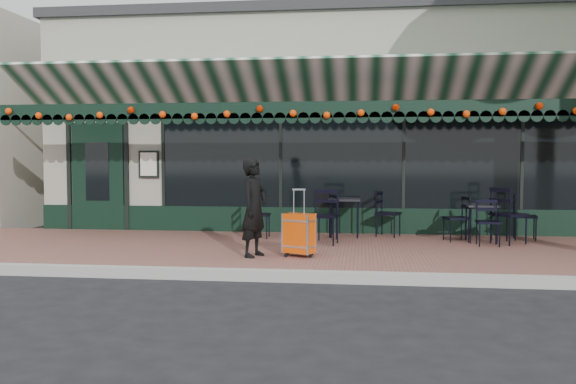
# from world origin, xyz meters

# --- Properties ---
(ground) EXTENTS (80.00, 80.00, 0.00)m
(ground) POSITION_xyz_m (0.00, 0.00, 0.00)
(ground) COLOR black
(ground) RESTS_ON ground
(sidewalk) EXTENTS (18.00, 4.00, 0.15)m
(sidewalk) POSITION_xyz_m (0.00, 2.00, 0.07)
(sidewalk) COLOR brown
(sidewalk) RESTS_ON ground
(curb) EXTENTS (18.00, 0.16, 0.15)m
(curb) POSITION_xyz_m (0.00, -0.08, 0.07)
(curb) COLOR #9E9E99
(curb) RESTS_ON ground
(restaurant_building) EXTENTS (12.00, 9.60, 4.50)m
(restaurant_building) POSITION_xyz_m (0.00, 7.84, 2.27)
(restaurant_building) COLOR #A19D8C
(restaurant_building) RESTS_ON ground
(woman) EXTENTS (0.52, 0.63, 1.47)m
(woman) POSITION_xyz_m (-0.99, 0.97, 0.89)
(woman) COLOR black
(woman) RESTS_ON sidewalk
(suitcase) EXTENTS (0.50, 0.41, 1.01)m
(suitcase) POSITION_xyz_m (-0.33, 1.05, 0.49)
(suitcase) COLOR #E44607
(suitcase) RESTS_ON sidewalk
(cafe_table_a) EXTENTS (0.54, 0.54, 0.66)m
(cafe_table_a) POSITION_xyz_m (2.70, 3.03, 0.75)
(cafe_table_a) COLOR black
(cafe_table_a) RESTS_ON sidewalk
(cafe_table_b) EXTENTS (0.58, 0.58, 0.72)m
(cafe_table_b) POSITION_xyz_m (0.28, 3.47, 0.80)
(cafe_table_b) COLOR black
(cafe_table_b) RESTS_ON sidewalk
(chair_a_left) EXTENTS (0.48, 0.48, 0.81)m
(chair_a_left) POSITION_xyz_m (2.27, 3.06, 0.55)
(chair_a_left) COLOR black
(chair_a_left) RESTS_ON sidewalk
(chair_a_right) EXTENTS (0.48, 0.48, 0.83)m
(chair_a_right) POSITION_xyz_m (3.53, 3.38, 0.57)
(chair_a_right) COLOR black
(chair_a_right) RESTS_ON sidewalk
(chair_a_front) EXTENTS (0.40, 0.40, 0.78)m
(chair_a_front) POSITION_xyz_m (2.72, 2.54, 0.54)
(chair_a_front) COLOR black
(chair_a_front) RESTS_ON sidewalk
(chair_a_extra) EXTENTS (0.69, 0.69, 0.99)m
(chair_a_extra) POSITION_xyz_m (3.12, 2.84, 0.65)
(chair_a_extra) COLOR black
(chair_a_extra) RESTS_ON sidewalk
(chair_b_left) EXTENTS (0.55, 0.55, 0.82)m
(chair_b_left) POSITION_xyz_m (-0.07, 3.07, 0.56)
(chair_b_left) COLOR black
(chair_b_left) RESTS_ON sidewalk
(chair_b_right) EXTENTS (0.55, 0.55, 0.85)m
(chair_b_right) POSITION_xyz_m (1.10, 3.56, 0.58)
(chair_b_right) COLOR black
(chair_b_right) RESTS_ON sidewalk
(chair_b_front) EXTENTS (0.54, 0.54, 0.95)m
(chair_b_front) POSITION_xyz_m (-0.03, 2.40, 0.63)
(chair_b_front) COLOR black
(chair_b_front) RESTS_ON sidewalk
(chair_solo) EXTENTS (0.43, 0.43, 0.84)m
(chair_solo) POSITION_xyz_m (-1.29, 3.09, 0.57)
(chair_solo) COLOR black
(chair_solo) RESTS_ON sidewalk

